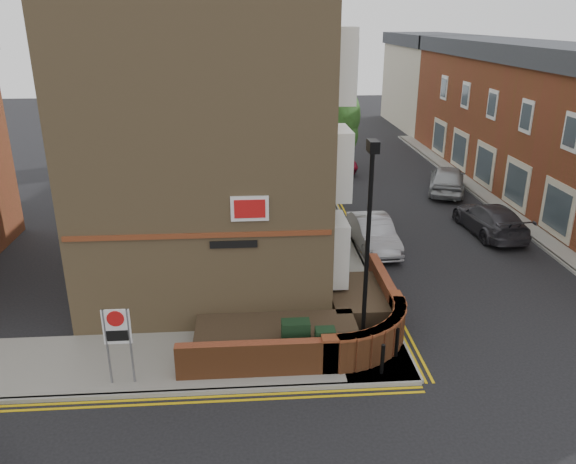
# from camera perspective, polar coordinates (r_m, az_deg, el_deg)

# --- Properties ---
(ground) EXTENTS (120.00, 120.00, 0.00)m
(ground) POSITION_cam_1_polar(r_m,az_deg,el_deg) (15.54, 2.33, -15.64)
(ground) COLOR black
(ground) RESTS_ON ground
(pavement_corner) EXTENTS (13.00, 3.00, 0.12)m
(pavement_corner) POSITION_cam_1_polar(r_m,az_deg,el_deg) (16.78, -10.53, -12.70)
(pavement_corner) COLOR gray
(pavement_corner) RESTS_ON ground
(pavement_main) EXTENTS (2.00, 32.00, 0.12)m
(pavement_main) POSITION_cam_1_polar(r_m,az_deg,el_deg) (30.05, 2.76, 3.09)
(pavement_main) COLOR gray
(pavement_main) RESTS_ON ground
(pavement_far) EXTENTS (4.00, 40.00, 0.12)m
(pavement_far) POSITION_cam_1_polar(r_m,az_deg,el_deg) (30.66, 24.34, 1.56)
(pavement_far) COLOR gray
(pavement_far) RESTS_ON ground
(kerb_side) EXTENTS (13.00, 0.15, 0.12)m
(kerb_side) POSITION_cam_1_polar(r_m,az_deg,el_deg) (15.56, -11.10, -15.75)
(kerb_side) COLOR gray
(kerb_side) RESTS_ON ground
(kerb_main_near) EXTENTS (0.15, 32.00, 0.12)m
(kerb_main_near) POSITION_cam_1_polar(r_m,az_deg,el_deg) (30.18, 4.64, 3.12)
(kerb_main_near) COLOR gray
(kerb_main_near) RESTS_ON ground
(kerb_main_far) EXTENTS (0.15, 40.00, 0.12)m
(kerb_main_far) POSITION_cam_1_polar(r_m,az_deg,el_deg) (29.76, 20.95, 1.51)
(kerb_main_far) COLOR gray
(kerb_main_far) RESTS_ON ground
(yellow_lines_side) EXTENTS (13.00, 0.28, 0.01)m
(yellow_lines_side) POSITION_cam_1_polar(r_m,az_deg,el_deg) (15.39, -11.19, -16.47)
(yellow_lines_side) COLOR gold
(yellow_lines_side) RESTS_ON ground
(yellow_lines_main) EXTENTS (0.28, 32.00, 0.01)m
(yellow_lines_main) POSITION_cam_1_polar(r_m,az_deg,el_deg) (30.24, 5.11, 3.03)
(yellow_lines_main) COLOR gold
(yellow_lines_main) RESTS_ON ground
(corner_building) EXTENTS (8.95, 10.40, 13.60)m
(corner_building) POSITION_cam_1_polar(r_m,az_deg,el_deg) (20.66, -8.00, 12.30)
(corner_building) COLOR #93764E
(corner_building) RESTS_ON ground
(garden_wall) EXTENTS (6.80, 6.00, 1.20)m
(garden_wall) POSITION_cam_1_polar(r_m,az_deg,el_deg) (17.60, 1.41, -10.80)
(garden_wall) COLOR brown
(garden_wall) RESTS_ON ground
(lamppost) EXTENTS (0.25, 0.50, 6.30)m
(lamppost) POSITION_cam_1_polar(r_m,az_deg,el_deg) (15.14, 8.04, -2.26)
(lamppost) COLOR black
(lamppost) RESTS_ON pavement_corner
(utility_cabinet_large) EXTENTS (0.80, 0.45, 1.20)m
(utility_cabinet_large) POSITION_cam_1_polar(r_m,az_deg,el_deg) (16.18, 0.77, -10.91)
(utility_cabinet_large) COLOR black
(utility_cabinet_large) RESTS_ON pavement_corner
(utility_cabinet_small) EXTENTS (0.55, 0.40, 1.10)m
(utility_cabinet_small) POSITION_cam_1_polar(r_m,az_deg,el_deg) (16.03, 3.77, -11.49)
(utility_cabinet_small) COLOR black
(utility_cabinet_small) RESTS_ON pavement_corner
(bollard_near) EXTENTS (0.11, 0.11, 0.90)m
(bollard_near) POSITION_cam_1_polar(r_m,az_deg,el_deg) (15.85, 9.58, -12.62)
(bollard_near) COLOR black
(bollard_near) RESTS_ON pavement_corner
(bollard_far) EXTENTS (0.11, 0.11, 0.90)m
(bollard_far) POSITION_cam_1_polar(r_m,az_deg,el_deg) (16.64, 10.99, -10.95)
(bollard_far) COLOR black
(bollard_far) RESTS_ON pavement_corner
(zone_sign) EXTENTS (0.72, 0.07, 2.20)m
(zone_sign) POSITION_cam_1_polar(r_m,az_deg,el_deg) (15.37, -16.95, -9.76)
(zone_sign) COLOR slate
(zone_sign) RESTS_ON pavement_corner
(far_terrace) EXTENTS (5.40, 30.40, 8.00)m
(far_terrace) POSITION_cam_1_polar(r_m,az_deg,el_deg) (33.87, 24.53, 10.23)
(far_terrace) COLOR brown
(far_terrace) RESTS_ON ground
(far_terrace_cream) EXTENTS (5.40, 12.40, 8.00)m
(far_terrace_cream) POSITION_cam_1_polar(r_m,az_deg,el_deg) (53.13, 13.87, 14.72)
(far_terrace_cream) COLOR #C0B59E
(far_terrace_cream) RESTS_ON ground
(tree_near) EXTENTS (3.64, 3.65, 6.70)m
(tree_near) POSITION_cam_1_polar(r_m,az_deg,el_deg) (27.05, 3.42, 11.21)
(tree_near) COLOR #382B1E
(tree_near) RESTS_ON pavement_main
(tree_mid) EXTENTS (4.03, 4.03, 7.42)m
(tree_mid) POSITION_cam_1_polar(r_m,az_deg,el_deg) (34.85, 1.71, 14.23)
(tree_mid) COLOR #382B1E
(tree_mid) RESTS_ON pavement_main
(tree_far) EXTENTS (3.81, 3.81, 7.00)m
(tree_far) POSITION_cam_1_polar(r_m,az_deg,el_deg) (42.80, 0.59, 15.11)
(tree_far) COLOR #382B1E
(tree_far) RESTS_ON pavement_main
(traffic_light_assembly) EXTENTS (0.20, 0.16, 4.20)m
(traffic_light_assembly) POSITION_cam_1_polar(r_m,az_deg,el_deg) (38.15, 1.82, 11.15)
(traffic_light_assembly) COLOR black
(traffic_light_assembly) RESTS_ON pavement_main
(silver_car_near) EXTENTS (1.69, 4.25, 1.38)m
(silver_car_near) POSITION_cam_1_polar(r_m,az_deg,el_deg) (24.14, 8.66, -0.11)
(silver_car_near) COLOR gray
(silver_car_near) RESTS_ON ground
(red_car_main) EXTENTS (3.87, 5.51, 1.40)m
(red_car_main) POSITION_cam_1_polar(r_m,az_deg,el_deg) (36.60, 4.02, 7.36)
(red_car_main) COLOR maroon
(red_car_main) RESTS_ON ground
(grey_car_far) EXTENTS (2.21, 4.88, 1.39)m
(grey_car_far) POSITION_cam_1_polar(r_m,az_deg,el_deg) (27.14, 19.83, 1.26)
(grey_car_far) COLOR #313035
(grey_car_far) RESTS_ON ground
(silver_car_far) EXTENTS (3.33, 5.00, 1.58)m
(silver_car_far) POSITION_cam_1_polar(r_m,az_deg,el_deg) (32.83, 15.89, 5.18)
(silver_car_far) COLOR #999DA0
(silver_car_far) RESTS_ON ground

